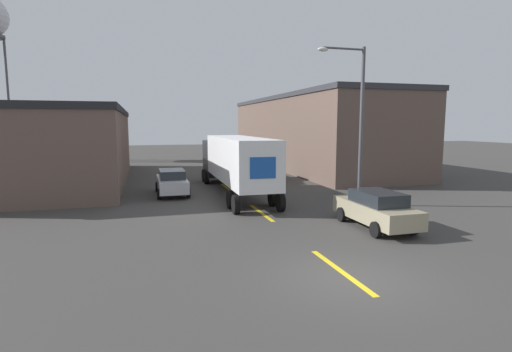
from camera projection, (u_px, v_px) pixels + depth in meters
ground_plane at (351, 278)px, 11.61m from camera, size 160.00×160.00×0.00m
road_centerline at (261, 213)px, 20.21m from camera, size 0.20×20.73×0.01m
warehouse_left at (61, 145)px, 30.95m from camera, size 9.63×22.73×5.65m
warehouse_right at (311, 132)px, 41.75m from camera, size 8.96×28.74×7.28m
semi_truck at (234, 159)px, 25.71m from camera, size 2.87×13.82×3.68m
parked_car_right_near at (376, 209)px, 17.24m from camera, size 1.95×4.57×1.61m
parked_car_left_far at (172, 182)px, 25.35m from camera, size 1.95×4.57×1.61m
parked_car_right_far at (264, 169)px, 32.84m from camera, size 1.95×4.57×1.61m
street_lamp at (357, 115)px, 21.41m from camera, size 2.74×0.32×8.52m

